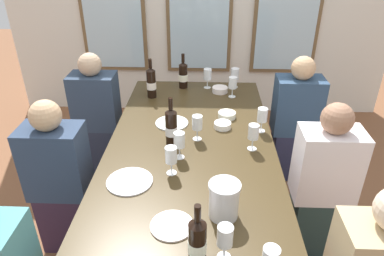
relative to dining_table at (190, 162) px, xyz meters
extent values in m
plane|color=brown|center=(0.00, 0.00, -0.68)|extent=(12.00, 12.00, 0.00)
cube|color=#3B2D17|center=(0.00, 0.00, 0.04)|extent=(1.09, 2.40, 0.04)
cube|color=#3B2D17|center=(-0.45, 1.11, -0.33)|extent=(0.07, 0.07, 0.70)
cube|color=#3B2D17|center=(0.45, 1.11, -0.33)|extent=(0.07, 0.07, 0.70)
cylinder|color=white|center=(-0.06, -0.63, 0.07)|extent=(0.21, 0.21, 0.01)
cylinder|color=white|center=(-0.32, -0.30, 0.07)|extent=(0.26, 0.26, 0.01)
cylinder|color=white|center=(-0.15, 0.39, 0.07)|extent=(0.24, 0.24, 0.01)
cylinder|color=silver|center=(0.19, -0.54, 0.15)|extent=(0.14, 0.14, 0.17)
cylinder|color=silver|center=(0.19, -0.54, 0.24)|extent=(0.16, 0.16, 0.02)
cylinder|color=black|center=(-0.11, 1.07, 0.17)|extent=(0.08, 0.08, 0.21)
cone|color=black|center=(-0.11, 1.07, 0.28)|extent=(0.08, 0.08, 0.02)
cylinder|color=black|center=(-0.11, 1.07, 0.33)|extent=(0.03, 0.03, 0.08)
cylinder|color=white|center=(-0.11, 1.07, 0.16)|extent=(0.08, 0.08, 0.06)
cylinder|color=black|center=(0.07, -0.83, 0.17)|extent=(0.08, 0.07, 0.21)
cone|color=black|center=(0.07, -0.83, 0.29)|extent=(0.08, 0.07, 0.02)
cylinder|color=black|center=(0.07, -0.83, 0.34)|extent=(0.03, 0.03, 0.08)
cylinder|color=white|center=(0.07, -0.83, 0.16)|extent=(0.08, 0.08, 0.06)
cylinder|color=black|center=(-0.36, 0.85, 0.18)|extent=(0.07, 0.07, 0.23)
cone|color=black|center=(-0.36, 0.85, 0.30)|extent=(0.07, 0.07, 0.02)
cylinder|color=black|center=(-0.36, 0.85, 0.35)|extent=(0.03, 0.03, 0.08)
cylinder|color=white|center=(-0.36, 0.85, 0.17)|extent=(0.08, 0.08, 0.06)
cylinder|color=black|center=(-0.13, 0.10, 0.18)|extent=(0.08, 0.08, 0.23)
cone|color=black|center=(-0.13, 0.10, 0.31)|extent=(0.08, 0.08, 0.02)
cylinder|color=black|center=(-0.13, 0.10, 0.36)|extent=(0.03, 0.03, 0.08)
cylinder|color=silver|center=(-0.13, 0.10, 0.17)|extent=(0.08, 0.08, 0.06)
cylinder|color=white|center=(0.21, 0.97, 0.09)|extent=(0.13, 0.13, 0.05)
cylinder|color=white|center=(0.25, 0.50, 0.08)|extent=(0.13, 0.13, 0.04)
cylinder|color=white|center=(0.21, 0.35, 0.08)|extent=(0.12, 0.12, 0.04)
cylinder|color=white|center=(0.39, 0.07, 0.06)|extent=(0.06, 0.06, 0.00)
cylinder|color=white|center=(0.39, 0.07, 0.10)|extent=(0.01, 0.01, 0.07)
cylinder|color=white|center=(0.39, 0.07, 0.19)|extent=(0.07, 0.07, 0.09)
cylinder|color=white|center=(-0.10, -0.20, 0.06)|extent=(0.06, 0.06, 0.00)
cylinder|color=white|center=(-0.10, -0.20, 0.10)|extent=(0.01, 0.01, 0.07)
cylinder|color=white|center=(-0.10, -0.20, 0.19)|extent=(0.07, 0.07, 0.09)
cylinder|color=#590C19|center=(-0.10, -0.20, 0.16)|extent=(0.06, 0.06, 0.02)
cylinder|color=white|center=(0.48, 0.31, 0.06)|extent=(0.06, 0.06, 0.00)
cylinder|color=white|center=(0.48, 0.31, 0.10)|extent=(0.01, 0.01, 0.07)
cylinder|color=white|center=(0.48, 0.31, 0.19)|extent=(0.07, 0.07, 0.09)
cylinder|color=white|center=(0.18, -0.80, 0.10)|extent=(0.01, 0.01, 0.07)
cylinder|color=white|center=(0.18, -0.80, 0.19)|extent=(0.07, 0.07, 0.09)
cylinder|color=white|center=(-0.06, -0.04, 0.06)|extent=(0.06, 0.06, 0.00)
cylinder|color=white|center=(-0.06, -0.04, 0.10)|extent=(0.01, 0.01, 0.07)
cylinder|color=white|center=(-0.06, -0.04, 0.19)|extent=(0.07, 0.07, 0.09)
cylinder|color=white|center=(0.04, 0.18, 0.06)|extent=(0.06, 0.06, 0.00)
cylinder|color=white|center=(0.04, 0.18, 0.10)|extent=(0.01, 0.01, 0.07)
cylinder|color=white|center=(0.04, 0.18, 0.19)|extent=(0.07, 0.07, 0.09)
cylinder|color=white|center=(0.31, 0.88, 0.06)|extent=(0.06, 0.06, 0.00)
cylinder|color=white|center=(0.31, 0.88, 0.10)|extent=(0.01, 0.01, 0.07)
cylinder|color=white|center=(0.31, 0.88, 0.19)|extent=(0.07, 0.07, 0.09)
cylinder|color=white|center=(0.10, 1.07, 0.06)|extent=(0.06, 0.06, 0.00)
cylinder|color=white|center=(0.10, 1.07, 0.10)|extent=(0.01, 0.01, 0.07)
cylinder|color=white|center=(0.10, 1.07, 0.19)|extent=(0.07, 0.07, 0.09)
cylinder|color=maroon|center=(0.10, 1.07, 0.16)|extent=(0.06, 0.06, 0.04)
cylinder|color=white|center=(0.34, 1.09, 0.06)|extent=(0.06, 0.06, 0.00)
cylinder|color=white|center=(0.34, 1.09, 0.10)|extent=(0.01, 0.01, 0.07)
cylinder|color=white|center=(0.34, 1.09, 0.19)|extent=(0.07, 0.07, 0.09)
cube|color=#332135|center=(-0.85, -0.05, -0.45)|extent=(0.32, 0.24, 0.45)
cube|color=#2A3A54|center=(-0.85, -0.05, 0.01)|extent=(0.38, 0.24, 0.48)
sphere|color=tan|center=(-0.85, -0.05, 0.34)|extent=(0.19, 0.19, 0.19)
cube|color=#253938|center=(0.85, -0.02, -0.45)|extent=(0.32, 0.24, 0.45)
cube|color=white|center=(0.85, -0.02, 0.01)|extent=(0.38, 0.24, 0.48)
sphere|color=#9A6D53|center=(0.85, -0.02, 0.34)|extent=(0.19, 0.19, 0.19)
cube|color=#252D40|center=(-0.85, 0.85, -0.45)|extent=(0.32, 0.24, 0.45)
cube|color=#2C3C53|center=(-0.85, 0.85, 0.01)|extent=(0.38, 0.24, 0.48)
sphere|color=tan|center=(-0.85, 0.85, 0.34)|extent=(0.19, 0.19, 0.19)
cube|color=#282944|center=(0.85, 0.84, -0.45)|extent=(0.32, 0.24, 0.45)
cube|color=navy|center=(0.85, 0.84, 0.01)|extent=(0.38, 0.24, 0.48)
sphere|color=tan|center=(0.85, 0.84, 0.34)|extent=(0.19, 0.19, 0.19)
camera|label=1|loc=(0.09, -1.87, 1.30)|focal=33.55mm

